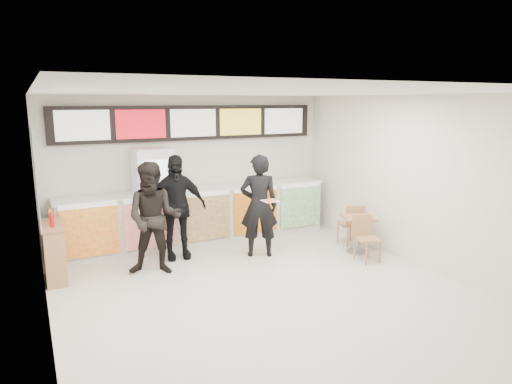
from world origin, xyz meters
TOP-DOWN VIEW (x-y plane):
  - floor at (0.00, 0.00)m, footprint 7.00×7.00m
  - ceiling at (0.00, 0.00)m, footprint 7.00×7.00m
  - wall_back at (0.00, 3.50)m, footprint 6.00×0.00m
  - wall_left at (-3.00, 0.00)m, footprint 0.00×7.00m
  - wall_right at (3.00, 0.00)m, footprint 0.00×7.00m
  - service_counter at (0.00, 3.09)m, footprint 5.56×0.77m
  - menu_board at (0.00, 3.41)m, footprint 5.50×0.14m
  - drinks_fridge at (-0.93, 3.11)m, footprint 0.70×0.67m
  - mirror_panel at (-2.99, 2.45)m, footprint 0.01×2.00m
  - customer_main at (0.71, 1.82)m, footprint 0.83×0.71m
  - customer_left at (-1.27, 1.80)m, footprint 1.14×1.04m
  - customer_mid at (-0.72, 2.40)m, footprint 1.18×0.59m
  - pizza_slice at (0.71, 1.37)m, footprint 0.36×0.36m
  - cafe_table at (2.50, 1.11)m, footprint 0.86×1.49m
  - condiment_ledge at (-2.82, 2.22)m, footprint 0.35×0.85m

SIDE VIEW (x-z plane):
  - floor at x=0.00m, z-range 0.00..0.00m
  - condiment_ledge at x=-2.82m, z-range -0.08..1.06m
  - cafe_table at x=2.50m, z-range 0.07..0.91m
  - service_counter at x=0.00m, z-range 0.00..1.14m
  - customer_left at x=-1.27m, z-range 0.00..1.91m
  - customer_main at x=0.71m, z-range 0.00..1.94m
  - customer_mid at x=-0.72m, z-range 0.00..1.94m
  - drinks_fridge at x=-0.93m, z-range 0.00..2.00m
  - pizza_slice at x=0.71m, z-range 1.15..1.17m
  - wall_back at x=0.00m, z-range -1.50..4.50m
  - wall_left at x=-3.00m, z-range -2.00..5.00m
  - wall_right at x=3.00m, z-range -2.00..5.00m
  - mirror_panel at x=-2.99m, z-range 1.00..2.50m
  - menu_board at x=0.00m, z-range 2.10..2.80m
  - ceiling at x=0.00m, z-range 3.00..3.00m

